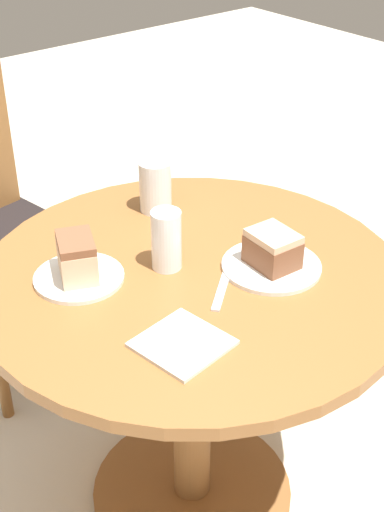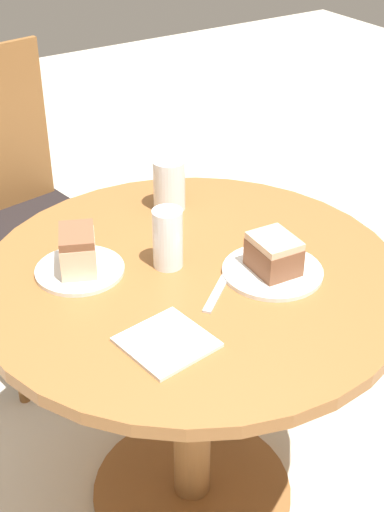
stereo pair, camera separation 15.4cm
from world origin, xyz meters
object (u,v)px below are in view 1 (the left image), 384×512
(plate_far, at_px, (79,277))
(cake_slice_far, at_px, (77,258))
(plate_near, at_px, (271,266))
(glass_lemonade, at_px, (155,189))
(glass_water, at_px, (166,244))
(cake_slice_near, at_px, (273,249))

(plate_far, xyz_separation_m, cake_slice_far, (0.00, 0.00, 0.05))
(plate_near, distance_m, glass_lemonade, 0.38)
(plate_near, bearing_deg, plate_far, 146.82)
(cake_slice_far, height_order, glass_water, glass_water)
(cake_slice_near, bearing_deg, glass_lemonade, 95.22)
(glass_water, bearing_deg, cake_slice_near, -40.84)
(glass_water, bearing_deg, glass_lemonade, 58.34)
(plate_near, xyz_separation_m, glass_water, (-0.17, 0.15, 0.05))
(plate_far, relative_size, glass_lemonade, 1.49)
(plate_near, relative_size, glass_water, 1.61)
(plate_far, bearing_deg, plate_near, -33.18)
(cake_slice_far, bearing_deg, glass_lemonade, 24.93)
(glass_lemonade, bearing_deg, plate_far, -155.07)
(cake_slice_near, bearing_deg, plate_near, 90.00)
(cake_slice_near, xyz_separation_m, cake_slice_far, (-0.35, 0.23, 0.01))
(plate_near, height_order, glass_water, glass_water)
(plate_near, relative_size, cake_slice_far, 1.70)
(cake_slice_far, relative_size, glass_water, 0.95)
(glass_lemonade, bearing_deg, cake_slice_near, -84.78)
(plate_far, bearing_deg, cake_slice_near, -33.18)
(plate_near, height_order, cake_slice_near, cake_slice_near)
(cake_slice_near, relative_size, glass_lemonade, 0.86)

